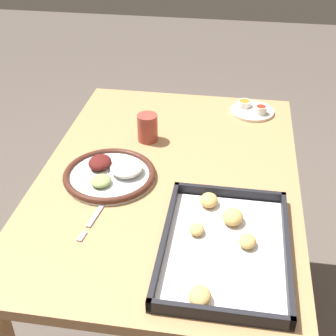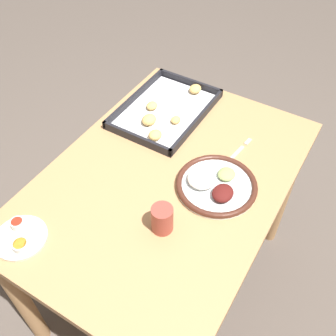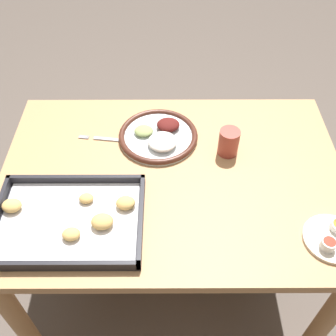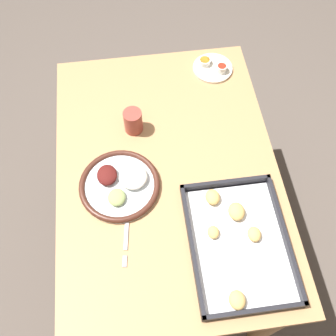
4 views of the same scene
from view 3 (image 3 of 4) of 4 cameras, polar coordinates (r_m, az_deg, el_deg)
name	(u,v)px [view 3 (image 3 of 4)]	position (r m, az deg, el deg)	size (l,w,h in m)	color
ground_plane	(171,283)	(1.85, 0.45, -16.39)	(8.00, 8.00, 0.00)	#564C44
dining_table	(172,199)	(1.32, 0.61, -4.56)	(1.08, 0.75, 0.74)	#AD7F51
dinner_plate	(159,136)	(1.33, -1.34, 4.71)	(0.27, 0.27, 0.04)	silver
fork	(110,139)	(1.34, -8.36, 4.12)	(0.20, 0.04, 0.00)	#B2B2B7
saucer_plate	(333,237)	(1.16, 22.78, -9.27)	(0.16, 0.16, 0.04)	beige
baking_tray	(71,219)	(1.14, -13.87, -7.23)	(0.42, 0.30, 0.04)	black
drinking_cup	(229,142)	(1.27, 8.80, 3.74)	(0.07, 0.07, 0.09)	#993D33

